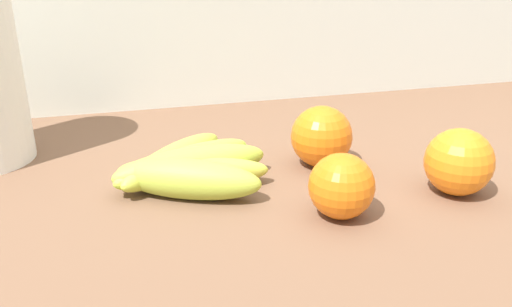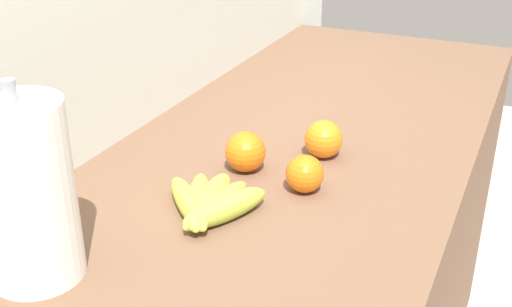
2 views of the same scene
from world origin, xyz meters
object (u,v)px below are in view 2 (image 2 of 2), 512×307
Objects in this scene: orange_front at (245,152)px; banana_bunch at (208,203)px; paper_towel_roll at (26,193)px; orange_right at (324,139)px; orange_back_right at (305,174)px.

banana_bunch is at bearing -175.85° from orange_front.
paper_towel_roll reaches higher than banana_bunch.
banana_bunch is 0.30m from paper_towel_roll.
orange_right is (0.28, -0.10, 0.02)m from banana_bunch.
orange_back_right is 0.23× the size of paper_towel_roll.
orange_front is (-0.11, 0.11, 0.00)m from orange_right.
orange_right is at bearing -24.35° from paper_towel_roll.
paper_towel_roll is at bearing 150.15° from banana_bunch.
orange_back_right is (-0.14, -0.02, -0.00)m from orange_right.
orange_back_right is at bearing -39.55° from banana_bunch.
paper_towel_roll is at bearing 162.86° from orange_front.
orange_right is at bearing 6.33° from orange_back_right.
banana_bunch is 2.86× the size of orange_back_right.
orange_front is 0.44m from paper_towel_roll.
orange_front is at bearing 136.00° from orange_right.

